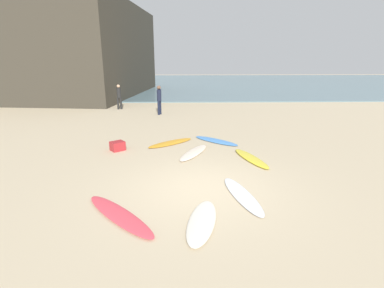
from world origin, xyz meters
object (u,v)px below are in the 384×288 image
object	(u,v)px
surfboard_0	(242,195)
surfboard_5	(171,143)
surfboard_3	(202,221)
beachgoer_mid	(119,96)
surfboard_6	(251,158)
surfboard_4	(216,141)
beach_cooler	(118,146)
surfboard_2	(119,215)
beachgoer_near	(159,98)
surfboard_1	(194,153)

from	to	relation	value
surfboard_0	surfboard_5	bearing A→B (deg)	100.51
surfboard_3	beachgoer_mid	world-z (taller)	beachgoer_mid
surfboard_6	beachgoer_mid	xyz separation A→B (m)	(-6.89, 10.88, 0.91)
surfboard_4	beach_cooler	world-z (taller)	beach_cooler
surfboard_3	surfboard_6	bearing A→B (deg)	-103.57
surfboard_2	surfboard_3	xyz separation A→B (m)	(1.85, -0.32, 0.00)
surfboard_2	beachgoer_mid	bearing A→B (deg)	59.21
surfboard_0	surfboard_4	xyz separation A→B (m)	(-0.13, 5.20, 0.00)
surfboard_5	beach_cooler	distance (m)	2.21
surfboard_6	beachgoer_near	bearing A→B (deg)	-82.15
surfboard_6	beachgoer_mid	size ratio (longest dim) A/B	1.31
surfboard_1	surfboard_5	size ratio (longest dim) A/B	0.98
surfboard_2	surfboard_5	xyz separation A→B (m)	(0.91, 5.87, -0.01)
surfboard_5	beachgoer_near	distance (m)	6.82
beachgoer_mid	surfboard_4	bearing A→B (deg)	114.53
surfboard_4	surfboard_0	bearing A→B (deg)	-134.88
surfboard_1	beachgoer_mid	distance (m)	11.32
surfboard_6	surfboard_5	bearing A→B (deg)	-51.64
surfboard_1	surfboard_4	xyz separation A→B (m)	(1.01, 1.63, -0.01)
surfboard_0	surfboard_5	distance (m)	5.36
surfboard_1	beachgoer_near	size ratio (longest dim) A/B	1.18
beachgoer_mid	beach_cooler	size ratio (longest dim) A/B	3.44
beach_cooler	surfboard_5	bearing A→B (deg)	23.61
surfboard_6	surfboard_0	bearing A→B (deg)	56.87
surfboard_5	beachgoer_near	xyz separation A→B (m)	(-0.99, 6.67, 0.99)
surfboard_3	surfboard_5	bearing A→B (deg)	-69.09
surfboard_0	beachgoer_near	xyz separation A→B (m)	(-3.05, 11.62, 0.99)
beachgoer_near	surfboard_6	bearing A→B (deg)	-130.74
beachgoer_mid	surfboard_5	bearing A→B (deg)	104.14
surfboard_3	beach_cooler	distance (m)	6.08
surfboard_3	surfboard_6	world-z (taller)	surfboard_6
surfboard_0	surfboard_3	bearing A→B (deg)	-144.21
surfboard_3	beachgoer_mid	xyz separation A→B (m)	(-4.90, 14.99, 0.92)
surfboard_1	beach_cooler	world-z (taller)	beach_cooler
surfboard_2	beach_cooler	distance (m)	5.11
surfboard_2	beachgoer_mid	world-z (taller)	beachgoer_mid
beachgoer_near	beach_cooler	world-z (taller)	beachgoer_near
surfboard_1	surfboard_2	size ratio (longest dim) A/B	0.84
surfboard_2	surfboard_1	bearing A→B (deg)	25.27
beachgoer_mid	beach_cooler	distance (m)	9.90
beachgoer_near	surfboard_4	bearing A→B (deg)	-130.36
surfboard_3	beachgoer_near	world-z (taller)	beachgoer_near
beachgoer_near	surfboard_2	bearing A→B (deg)	-154.51
surfboard_6	beach_cooler	size ratio (longest dim) A/B	4.51
surfboard_4	beachgoer_mid	distance (m)	10.42
surfboard_4	beachgoer_mid	xyz separation A→B (m)	(-5.90, 8.54, 0.92)
surfboard_0	surfboard_2	bearing A→B (deg)	-174.90
surfboard_1	beachgoer_mid	xyz separation A→B (m)	(-4.88, 10.17, 0.92)
surfboard_0	surfboard_4	size ratio (longest dim) A/B	1.03
beachgoer_near	beachgoer_mid	xyz separation A→B (m)	(-2.98, 2.13, -0.07)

